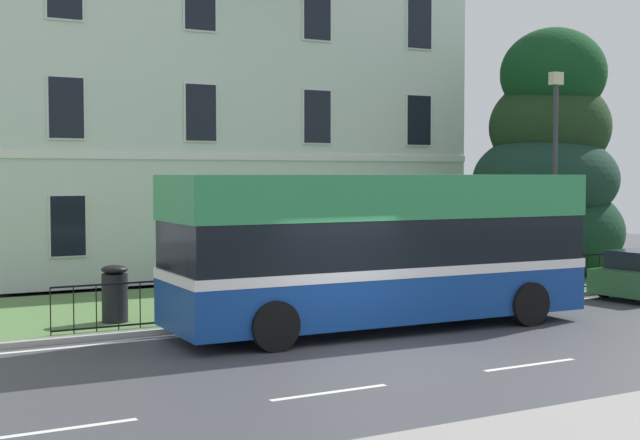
# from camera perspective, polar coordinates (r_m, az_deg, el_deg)

# --- Properties ---
(ground_plane) EXTENTS (60.00, 56.00, 0.18)m
(ground_plane) POSITION_cam_1_polar(r_m,az_deg,el_deg) (17.17, 1.45, -8.18)
(ground_plane) COLOR #3D3E43
(georgian_townhouse) EXTENTS (15.87, 8.72, 12.40)m
(georgian_townhouse) POSITION_cam_1_polar(r_m,az_deg,el_deg) (31.03, -7.25, 8.60)
(georgian_townhouse) COLOR silver
(georgian_townhouse) RESTS_ON ground_plane
(iron_verge_railing) EXTENTS (15.48, 0.04, 0.97)m
(iron_verge_railing) POSITION_cam_1_polar(r_m,az_deg,el_deg) (21.20, 3.91, -4.30)
(iron_verge_railing) COLOR black
(iron_verge_railing) RESTS_ON ground_plane
(evergreen_tree) EXTENTS (4.85, 4.58, 8.05)m
(evergreen_tree) POSITION_cam_1_polar(r_m,az_deg,el_deg) (29.10, 14.62, 3.27)
(evergreen_tree) COLOR #423328
(evergreen_tree) RESTS_ON ground_plane
(single_decker_bus) EXTENTS (9.34, 2.90, 3.30)m
(single_decker_bus) POSITION_cam_1_polar(r_m,az_deg,el_deg) (18.89, 3.98, -1.81)
(single_decker_bus) COLOR navy
(single_decker_bus) RESTS_ON ground_plane
(street_lamp_post) EXTENTS (0.36, 0.24, 6.09)m
(street_lamp_post) POSITION_cam_1_polar(r_m,az_deg,el_deg) (26.12, 14.96, 3.63)
(street_lamp_post) COLOR #333338
(street_lamp_post) RESTS_ON ground_plane
(litter_bin) EXTENTS (0.57, 0.57, 1.24)m
(litter_bin) POSITION_cam_1_polar(r_m,az_deg,el_deg) (19.54, -13.14, -4.64)
(litter_bin) COLOR black
(litter_bin) RESTS_ON ground_plane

